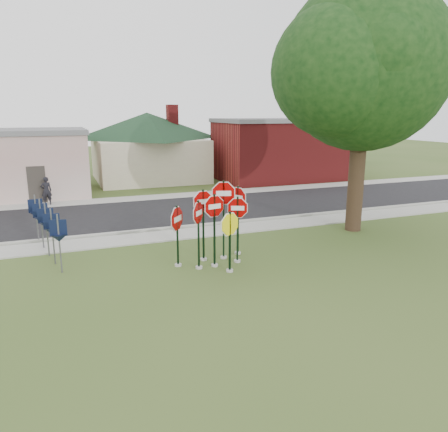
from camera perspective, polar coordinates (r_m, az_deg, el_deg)
name	(u,v)px	position (r m, az deg, el deg)	size (l,w,h in m)	color
ground	(228,278)	(14.23, 0.58, -8.14)	(120.00, 120.00, 0.00)	#38511E
sidewalk_near	(182,234)	(19.17, -5.53, -2.38)	(60.00, 1.60, 0.06)	#96978F
road	(159,213)	(23.41, -8.53, 0.41)	(60.00, 7.00, 0.04)	black
sidewalk_far	(143,198)	(27.53, -10.52, 2.31)	(60.00, 1.60, 0.06)	#96978F
curb	(176,228)	(20.09, -6.31, -1.54)	(60.00, 0.20, 0.14)	#96978F
stop_sign_center	(214,220)	(14.82, -1.27, -0.54)	(1.03, 0.24, 2.66)	#A7A39C
stop_sign_yellow	(230,234)	(14.38, 0.76, -2.40)	(1.01, 0.43, 2.19)	#A7A39C
stop_sign_left	(198,225)	(14.65, -3.36, -1.22)	(0.70, 0.80, 2.49)	#A7A39C
stop_sign_right	(238,221)	(15.27, 1.78, -0.66)	(0.93, 0.40, 2.48)	#A7A39C
stop_sign_back_right	(224,207)	(15.57, -0.06, 1.20)	(1.10, 0.40, 3.01)	#A7A39C
stop_sign_back_left	(203,215)	(15.43, -2.74, 0.16)	(1.05, 0.24, 2.71)	#A7A39C
stop_sign_far_right	(238,211)	(16.13, 1.84, 0.69)	(0.46, 0.93, 2.70)	#A7A39C
stop_sign_far_left	(177,228)	(14.98, -6.13, -1.51)	(0.78, 0.89, 2.28)	#A7A39C
route_sign_row	(46,224)	(17.26, -22.19, -1.01)	(1.43, 4.63, 2.00)	#59595E
building_house	(148,133)	(35.01, -9.94, 10.63)	(11.60, 11.60, 6.20)	beige
building_brick	(283,149)	(35.24, 7.67, 8.70)	(10.20, 6.20, 4.75)	maroon
oak_tree	(364,66)	(20.17, 17.84, 18.13)	(10.69, 10.09, 10.65)	black
bg_tree_right	(335,109)	(46.80, 14.32, 13.45)	(5.60, 5.60, 8.40)	black
pedestrian	(46,191)	(26.85, -22.19, 3.07)	(0.59, 0.39, 1.61)	black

